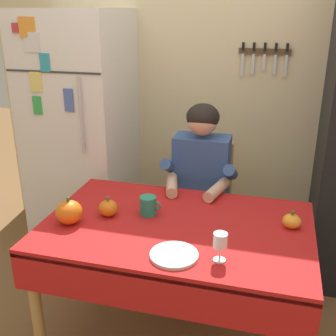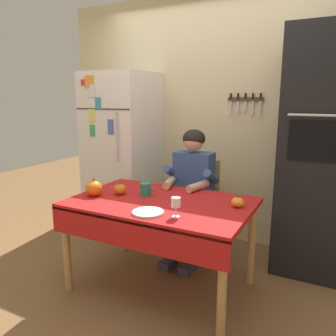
{
  "view_description": "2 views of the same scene",
  "coord_description": "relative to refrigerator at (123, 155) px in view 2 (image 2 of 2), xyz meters",
  "views": [
    {
      "loc": [
        0.46,
        -1.78,
        1.8
      ],
      "look_at": [
        -0.09,
        0.27,
        0.98
      ],
      "focal_mm": 44.49,
      "sensor_mm": 36.0,
      "label": 1
    },
    {
      "loc": [
        1.19,
        -2.09,
        1.52
      ],
      "look_at": [
        0.04,
        0.15,
        0.99
      ],
      "focal_mm": 35.4,
      "sensor_mm": 36.0,
      "label": 2
    }
  ],
  "objects": [
    {
      "name": "chair_behind_person",
      "position": [
        0.96,
        -0.09,
        -0.39
      ],
      "size": [
        0.4,
        0.4,
        0.93
      ],
      "color": "tan",
      "rests_on": "ground"
    },
    {
      "name": "seated_person",
      "position": [
        0.96,
        -0.28,
        -0.16
      ],
      "size": [
        0.47,
        0.55,
        1.25
      ],
      "color": "#38384C",
      "rests_on": "ground"
    },
    {
      "name": "wall_oven",
      "position": [
        2.0,
        0.04,
        0.15
      ],
      "size": [
        0.6,
        0.64,
        2.1
      ],
      "color": "black",
      "rests_on": "ground"
    },
    {
      "name": "serving_tray",
      "position": [
        1.01,
        -1.16,
        -0.15
      ],
      "size": [
        0.22,
        0.22,
        0.02
      ],
      "primitive_type": "cylinder",
      "color": "silver",
      "rests_on": "dining_table"
    },
    {
      "name": "ground_plane",
      "position": [
        0.95,
        -0.96,
        -0.9
      ],
      "size": [
        10.0,
        10.0,
        0.0
      ],
      "primitive_type": "plane",
      "color": "brown",
      "rests_on": "ground"
    },
    {
      "name": "dining_table",
      "position": [
        0.95,
        -0.88,
        -0.24
      ],
      "size": [
        1.4,
        0.9,
        0.74
      ],
      "color": "tan",
      "rests_on": "ground"
    },
    {
      "name": "refrigerator",
      "position": [
        0.0,
        0.0,
        0.0
      ],
      "size": [
        0.68,
        0.71,
        1.8
      ],
      "color": "white",
      "rests_on": "ground"
    },
    {
      "name": "coffee_mug",
      "position": [
        0.77,
        -0.8,
        -0.11
      ],
      "size": [
        0.12,
        0.09,
        0.1
      ],
      "color": "#237F66",
      "rests_on": "dining_table"
    },
    {
      "name": "back_wall_assembly",
      "position": [
        1.0,
        0.39,
        0.4
      ],
      "size": [
        3.7,
        0.13,
        2.6
      ],
      "color": "beige",
      "rests_on": "ground"
    },
    {
      "name": "pumpkin_medium",
      "position": [
        1.53,
        -0.74,
        -0.12
      ],
      "size": [
        0.09,
        0.09,
        0.1
      ],
      "color": "orange",
      "rests_on": "dining_table"
    },
    {
      "name": "wine_glass",
      "position": [
        1.22,
        -1.14,
        -0.06
      ],
      "size": [
        0.06,
        0.06,
        0.14
      ],
      "color": "white",
      "rests_on": "dining_table"
    },
    {
      "name": "pumpkin_small",
      "position": [
        0.57,
        -0.87,
        -0.12
      ],
      "size": [
        0.11,
        0.11,
        0.11
      ],
      "color": "orange",
      "rests_on": "dining_table"
    },
    {
      "name": "pumpkin_large",
      "position": [
        0.4,
        -1.0,
        -0.1
      ],
      "size": [
        0.14,
        0.14,
        0.15
      ],
      "color": "orange",
      "rests_on": "dining_table"
    }
  ]
}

